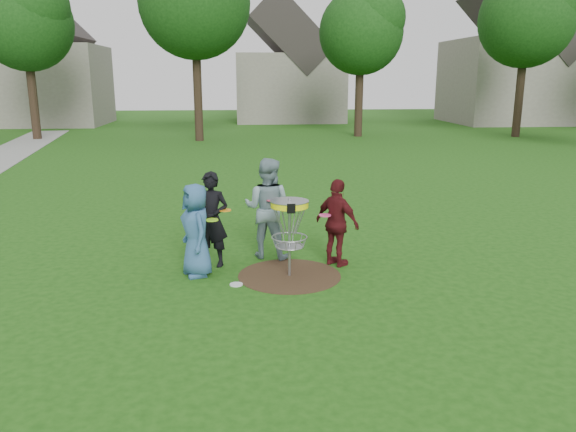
{
  "coord_description": "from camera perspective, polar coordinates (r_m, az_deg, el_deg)",
  "views": [
    {
      "loc": [
        -0.81,
        -9.22,
        3.38
      ],
      "look_at": [
        0.0,
        0.3,
        1.0
      ],
      "focal_mm": 35.0,
      "sensor_mm": 36.0,
      "label": 1
    }
  ],
  "objects": [
    {
      "name": "tree_row",
      "position": [
        30.05,
        -2.6,
        19.39
      ],
      "size": [
        51.2,
        17.42,
        9.9
      ],
      "color": "#38281C",
      "rests_on": "ground"
    },
    {
      "name": "disc_golf_basket",
      "position": [
        9.55,
        0.15,
        -0.32
      ],
      "size": [
        0.66,
        0.67,
        1.38
      ],
      "color": "#9EA0A5",
      "rests_on": "ground"
    },
    {
      "name": "dirt_patch",
      "position": [
        9.85,
        0.15,
        -6.05
      ],
      "size": [
        1.8,
        1.8,
        0.01
      ],
      "primitive_type": "cylinder",
      "color": "#47331E",
      "rests_on": "ground"
    },
    {
      "name": "house_row",
      "position": [
        42.66,
        2.76,
        15.02
      ],
      "size": [
        44.5,
        10.65,
        11.62
      ],
      "color": "gray",
      "rests_on": "ground"
    },
    {
      "name": "ground",
      "position": [
        9.85,
        0.15,
        -6.07
      ],
      "size": [
        100.0,
        100.0,
        0.0
      ],
      "primitive_type": "plane",
      "color": "#19470F",
      "rests_on": "ground"
    },
    {
      "name": "player_blue",
      "position": [
        9.78,
        -9.32,
        -1.43
      ],
      "size": [
        0.77,
        0.93,
        1.63
      ],
      "primitive_type": "imported",
      "rotation": [
        0.0,
        0.0,
        -1.2
      ],
      "color": "#305A86",
      "rests_on": "ground"
    },
    {
      "name": "player_black",
      "position": [
        10.23,
        -7.76,
        -0.34
      ],
      "size": [
        0.74,
        0.61,
        1.74
      ],
      "primitive_type": "imported",
      "rotation": [
        0.0,
        0.0,
        -0.35
      ],
      "color": "black",
      "rests_on": "ground"
    },
    {
      "name": "player_grey",
      "position": [
        10.62,
        -2.1,
        0.79
      ],
      "size": [
        1.13,
        1.01,
        1.91
      ],
      "primitive_type": "imported",
      "rotation": [
        0.0,
        0.0,
        2.78
      ],
      "color": "#79949C",
      "rests_on": "ground"
    },
    {
      "name": "disc_on_grass",
      "position": [
        9.46,
        -5.28,
        -6.94
      ],
      "size": [
        0.22,
        0.22,
        0.02
      ],
      "primitive_type": "cylinder",
      "color": "silver",
      "rests_on": "ground"
    },
    {
      "name": "held_discs",
      "position": [
        9.98,
        -2.96,
        0.5
      ],
      "size": [
        2.2,
        0.91,
        0.21
      ],
      "color": "#9AF51B",
      "rests_on": "ground"
    },
    {
      "name": "player_maroon",
      "position": [
        10.19,
        5.02,
        -0.71
      ],
      "size": [
        0.92,
        0.96,
        1.61
      ],
      "primitive_type": "imported",
      "rotation": [
        0.0,
        0.0,
        2.3
      ],
      "color": "#511216",
      "rests_on": "ground"
    }
  ]
}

